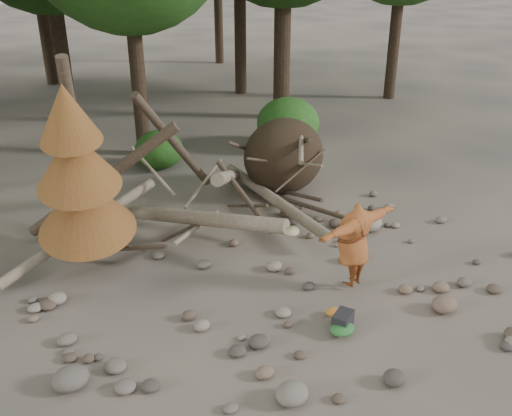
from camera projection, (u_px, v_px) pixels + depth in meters
ground at (321, 297)px, 10.70m from camera, size 120.00×120.00×0.00m
deadfall_pile at (268, 163)px, 14.46m from camera, size 8.55×5.24×3.30m
dead_conifer at (79, 176)px, 10.55m from camera, size 2.06×2.16×4.35m
bush_mid at (159, 150)px, 16.54m from camera, size 1.40×1.40×1.12m
bush_right at (288, 123)px, 18.14m from camera, size 2.00×2.00×1.60m
frisbee_thrower at (354, 244)px, 10.63m from camera, size 2.64×0.74×1.71m
backpack at (343, 323)px, 9.76m from camera, size 0.47×0.40×0.27m
cloth_green at (342, 331)px, 9.63m from camera, size 0.44×0.37×0.17m
cloth_orange at (333, 314)px, 10.12m from camera, size 0.29×0.23×0.10m
boulder_front_left at (292, 394)px, 8.21m from camera, size 0.50×0.45×0.30m
boulder_front_right at (444, 304)px, 10.24m from camera, size 0.48×0.43×0.29m
boulder_mid_right at (368, 223)px, 13.08m from camera, size 0.65×0.59×0.39m
boulder_mid_left at (71, 378)px, 8.48m from camera, size 0.55×0.50×0.33m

